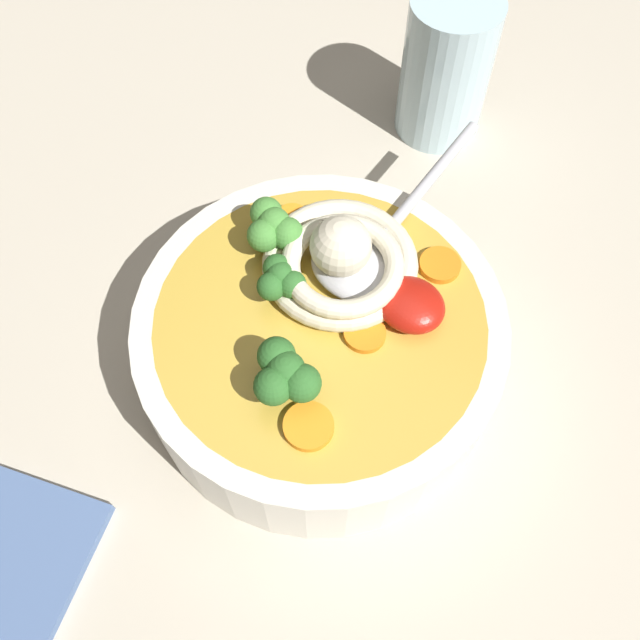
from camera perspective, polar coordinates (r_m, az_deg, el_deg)
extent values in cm
cube|color=#BCB29E|center=(53.74, -0.66, 0.51)|extent=(105.73, 105.73, 3.20)
cylinder|color=silver|center=(46.84, 0.00, -2.03)|extent=(23.65, 23.65, 6.69)
cylinder|color=gold|center=(46.61, 0.00, -1.88)|extent=(20.81, 20.81, 6.16)
torus|color=beige|center=(45.27, 1.45, 4.43)|extent=(10.01, 10.01, 1.38)
torus|color=beige|center=(43.95, 1.81, 4.45)|extent=(10.72, 10.72, 1.24)
sphere|color=beige|center=(43.79, 1.50, 5.75)|extent=(3.88, 3.88, 3.88)
ellipsoid|color=#B7B7BC|center=(45.08, 3.05, 4.24)|extent=(6.18, 4.65, 1.60)
cylinder|color=#B7B7BC|center=(49.17, 7.98, 10.13)|extent=(1.43, 15.02, 0.80)
ellipsoid|color=#B2190F|center=(43.78, 7.45, 1.39)|extent=(4.33, 3.90, 1.95)
cylinder|color=#7A9E60|center=(46.68, -3.60, 6.54)|extent=(1.08, 1.08, 1.16)
sphere|color=#478938|center=(45.37, -3.72, 7.76)|extent=(2.12, 2.12, 2.12)
sphere|color=#478938|center=(45.09, -2.66, 6.97)|extent=(2.12, 2.12, 2.12)
sphere|color=#478938|center=(46.03, -4.34, 8.56)|extent=(2.12, 2.12, 2.12)
sphere|color=#478938|center=(45.04, -4.57, 6.79)|extent=(2.12, 2.12, 2.12)
cylinder|color=#7A9E60|center=(44.62, -3.11, 2.62)|extent=(0.91, 0.91, 0.98)
sphere|color=#2D6628|center=(43.46, -3.20, 3.60)|extent=(1.80, 1.80, 1.80)
sphere|color=#2D6628|center=(43.26, -2.27, 2.87)|extent=(1.80, 1.80, 1.80)
sphere|color=#2D6628|center=(43.97, -3.75, 4.36)|extent=(1.80, 1.80, 1.80)
sphere|color=#2D6628|center=(43.22, -3.94, 2.71)|extent=(1.80, 1.80, 1.80)
cylinder|color=#7A9E60|center=(41.31, -2.65, -5.11)|extent=(1.15, 1.15, 1.23)
sphere|color=#2D6628|center=(39.73, -2.76, -4.06)|extent=(2.25, 2.25, 2.25)
sphere|color=#2D6628|center=(39.59, -1.47, -5.09)|extent=(2.25, 2.25, 2.25)
sphere|color=#2D6628|center=(40.27, -3.52, -2.90)|extent=(2.25, 2.25, 2.25)
sphere|color=#2D6628|center=(39.54, -3.78, -5.32)|extent=(2.25, 2.25, 2.25)
cylinder|color=orange|center=(48.03, -2.25, 8.22)|extent=(2.08, 2.08, 0.58)
cylinder|color=orange|center=(46.44, 9.62, 4.39)|extent=(2.68, 2.68, 0.50)
cylinder|color=orange|center=(40.61, -0.93, -8.54)|extent=(2.93, 2.93, 0.52)
cylinder|color=orange|center=(43.27, 3.62, -1.09)|extent=(2.60, 2.60, 0.46)
cylinder|color=silver|center=(60.42, 10.10, 19.28)|extent=(7.10, 7.10, 11.96)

